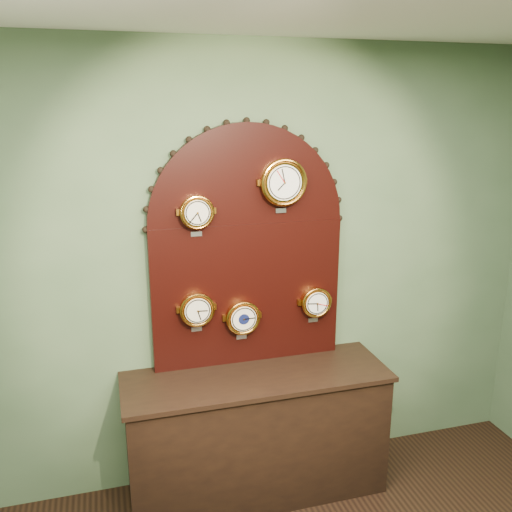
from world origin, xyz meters
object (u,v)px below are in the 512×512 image
object	(u,v)px
arabic_clock	(283,182)
tide_clock	(315,302)
shop_counter	(257,436)
display_board	(247,240)
barometer	(243,317)
hygrometer	(197,309)
roman_clock	(197,212)

from	to	relation	value
arabic_clock	tide_clock	size ratio (longest dim) A/B	1.32
shop_counter	display_board	size ratio (longest dim) A/B	1.05
barometer	arabic_clock	bearing A→B (deg)	-0.33
arabic_clock	barometer	xyz separation A→B (m)	(-0.25, 0.00, -0.83)
display_board	barometer	xyz separation A→B (m)	(-0.05, -0.07, -0.47)
display_board	hygrometer	distance (m)	0.52
barometer	roman_clock	bearing A→B (deg)	179.87
display_board	shop_counter	bearing A→B (deg)	-90.00
hygrometer	barometer	distance (m)	0.30
shop_counter	barometer	world-z (taller)	barometer
shop_counter	barometer	xyz separation A→B (m)	(-0.05, 0.15, 0.75)
roman_clock	hygrometer	size ratio (longest dim) A/B	0.95
shop_counter	arabic_clock	bearing A→B (deg)	36.80
shop_counter	display_board	bearing A→B (deg)	90.00
shop_counter	display_board	xyz separation A→B (m)	(0.00, 0.22, 1.23)
display_board	hygrometer	size ratio (longest dim) A/B	5.80
barometer	tide_clock	size ratio (longest dim) A/B	1.07
shop_counter	display_board	distance (m)	1.25
shop_counter	hygrometer	size ratio (longest dim) A/B	6.07
arabic_clock	tide_clock	xyz separation A→B (m)	(0.23, 0.00, -0.78)
barometer	tide_clock	world-z (taller)	tide_clock
roman_clock	tide_clock	size ratio (longest dim) A/B	1.00
display_board	barometer	distance (m)	0.48
roman_clock	arabic_clock	world-z (taller)	arabic_clock
display_board	arabic_clock	world-z (taller)	display_board
arabic_clock	tide_clock	world-z (taller)	arabic_clock
display_board	arabic_clock	distance (m)	0.42
arabic_clock	hygrometer	size ratio (longest dim) A/B	1.26
roman_clock	hygrometer	world-z (taller)	roman_clock
hygrometer	barometer	xyz separation A→B (m)	(0.28, -0.00, -0.08)
roman_clock	shop_counter	bearing A→B (deg)	-25.95
display_board	hygrometer	bearing A→B (deg)	-168.75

